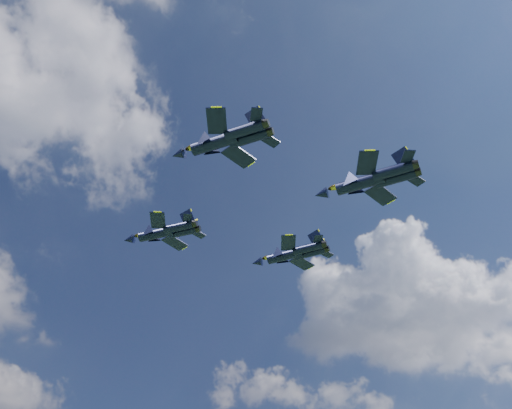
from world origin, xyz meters
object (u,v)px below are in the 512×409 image
Objects in this scene: jet_right at (283,256)px; jet_slot at (356,184)px; jet_lead at (154,234)px; jet_left at (212,144)px.

jet_slot is at bearing -130.71° from jet_right.
jet_lead is 0.92× the size of jet_right.
jet_left is at bearing -136.28° from jet_lead.
jet_lead is 32.77m from jet_slot.
jet_slot is at bearing -40.24° from jet_left.
jet_left is (-3.66, -24.53, -2.68)m from jet_lead.
jet_lead is at bearing 133.93° from jet_right.
jet_right reaches higher than jet_slot.
jet_right is 22.29m from jet_slot.
jet_lead is 22.10m from jet_right.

